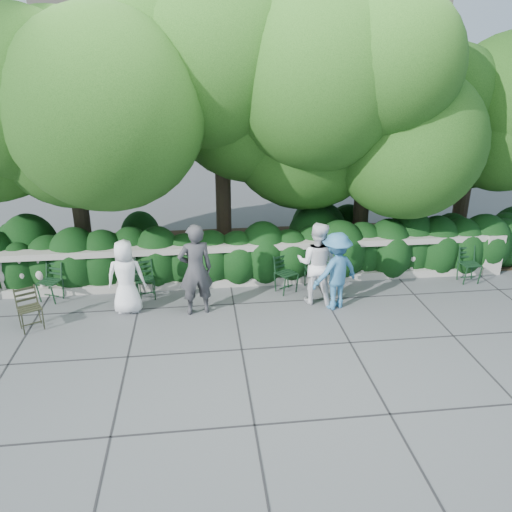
{
  "coord_description": "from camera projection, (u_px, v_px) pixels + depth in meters",
  "views": [
    {
      "loc": [
        -1.15,
        -8.66,
        4.84
      ],
      "look_at": [
        0.0,
        1.0,
        1.0
      ],
      "focal_mm": 35.0,
      "sensor_mm": 36.0,
      "label": 1
    }
  ],
  "objects": [
    {
      "name": "chair_a",
      "position": [
        48.0,
        303.0,
        10.63
      ],
      "size": [
        0.59,
        0.61,
        0.84
      ],
      "primitive_type": null,
      "rotation": [
        0.0,
        0.0,
        -0.4
      ],
      "color": "black",
      "rests_on": "ground"
    },
    {
      "name": "balustrade",
      "position": [
        252.0,
        264.0,
        11.39
      ],
      "size": [
        12.0,
        0.44,
        1.0
      ],
      "color": "#9E998E",
      "rests_on": "ground"
    },
    {
      "name": "person_casual_man",
      "position": [
        317.0,
        263.0,
        10.4
      ],
      "size": [
        1.06,
        0.96,
        1.77
      ],
      "primitive_type": "imported",
      "rotation": [
        0.0,
        0.0,
        2.72
      ],
      "color": "white",
      "rests_on": "ground"
    },
    {
      "name": "shrub_hedge",
      "position": [
        247.0,
        264.0,
        12.68
      ],
      "size": [
        15.0,
        2.6,
        1.7
      ],
      "primitive_type": null,
      "color": "black",
      "rests_on": "ground"
    },
    {
      "name": "chair_f",
      "position": [
        470.0,
        284.0,
        11.53
      ],
      "size": [
        0.45,
        0.49,
        0.84
      ],
      "primitive_type": null,
      "rotation": [
        0.0,
        0.0,
        0.02
      ],
      "color": "black",
      "rests_on": "ground"
    },
    {
      "name": "chair_b",
      "position": [
        147.0,
        301.0,
        10.73
      ],
      "size": [
        0.52,
        0.56,
        0.84
      ],
      "primitive_type": null,
      "rotation": [
        0.0,
        0.0,
        0.19
      ],
      "color": "black",
      "rests_on": "ground"
    },
    {
      "name": "ground",
      "position": [
        262.0,
        321.0,
        9.91
      ],
      "size": [
        90.0,
        90.0,
        0.0
      ],
      "primitive_type": "plane",
      "color": "#4C4E53",
      "rests_on": "ground"
    },
    {
      "name": "person_businessman",
      "position": [
        126.0,
        277.0,
        10.02
      ],
      "size": [
        0.77,
        0.52,
        1.55
      ],
      "primitive_type": "imported",
      "rotation": [
        0.0,
        0.0,
        3.11
      ],
      "color": "white",
      "rests_on": "ground"
    },
    {
      "name": "person_older_blue",
      "position": [
        336.0,
        271.0,
        10.17
      ],
      "size": [
        1.21,
        0.98,
        1.64
      ],
      "primitive_type": "imported",
      "rotation": [
        0.0,
        0.0,
        3.55
      ],
      "color": "teal",
      "rests_on": "ground"
    },
    {
      "name": "chair_e",
      "position": [
        316.0,
        291.0,
        11.21
      ],
      "size": [
        0.45,
        0.49,
        0.84
      ],
      "primitive_type": null,
      "rotation": [
        0.0,
        0.0,
        0.03
      ],
      "color": "black",
      "rests_on": "ground"
    },
    {
      "name": "person_woman_grey",
      "position": [
        196.0,
        270.0,
        9.91
      ],
      "size": [
        0.77,
        0.58,
        1.9
      ],
      "primitive_type": "imported",
      "rotation": [
        0.0,
        0.0,
        3.34
      ],
      "color": "#3A3A3F",
      "rests_on": "ground"
    },
    {
      "name": "chair_weathered",
      "position": [
        35.0,
        332.0,
        9.5
      ],
      "size": [
        0.61,
        0.63,
        0.84
      ],
      "primitive_type": null,
      "rotation": [
        0.0,
        0.0,
        0.49
      ],
      "color": "black",
      "rests_on": "ground"
    },
    {
      "name": "tree_canopy",
      "position": [
        274.0,
        101.0,
        11.48
      ],
      "size": [
        15.04,
        6.52,
        6.78
      ],
      "color": "#3F3023",
      "rests_on": "ground"
    },
    {
      "name": "chair_c",
      "position": [
        133.0,
        301.0,
        10.75
      ],
      "size": [
        0.54,
        0.57,
        0.84
      ],
      "primitive_type": null,
      "rotation": [
        0.0,
        0.0,
        0.25
      ],
      "color": "black",
      "rests_on": "ground"
    },
    {
      "name": "chair_d",
      "position": [
        290.0,
        294.0,
        11.05
      ],
      "size": [
        0.61,
        0.63,
        0.84
      ],
      "primitive_type": null,
      "rotation": [
        0.0,
        0.0,
        0.49
      ],
      "color": "black",
      "rests_on": "ground"
    }
  ]
}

